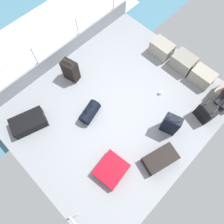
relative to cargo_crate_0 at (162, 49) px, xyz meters
name	(u,v)px	position (x,y,z in m)	size (l,w,h in m)	color
ground_plane	(117,107)	(0.30, -2.11, -0.24)	(4.40, 5.20, 0.06)	gray
gunwale_port	(61,54)	(-1.87, -2.11, 0.02)	(0.06, 5.20, 0.45)	gray
railing_port	(56,39)	(-1.87, -2.11, 0.57)	(0.04, 4.20, 1.02)	silver
sea_wake	(37,40)	(-3.30, -2.11, -0.55)	(12.00, 12.00, 0.01)	teal
cargo_crate_0	(162,49)	(0.00, 0.00, 0.00)	(0.64, 0.42, 0.41)	gray
cargo_crate_1	(183,62)	(0.70, 0.07, 0.00)	(0.63, 0.47, 0.40)	gray
cargo_crate_2	(202,77)	(1.35, 0.04, -0.01)	(0.62, 0.40, 0.39)	#9E9989
suitcase_0	(29,123)	(-0.89, -3.97, -0.07)	(0.70, 0.92, 0.28)	black
suitcase_1	(205,113)	(2.00, -0.81, 0.05)	(0.47, 0.35, 0.72)	black
suitcase_2	(171,124)	(1.60, -1.68, 0.13)	(0.42, 0.31, 0.87)	black
suitcase_3	(111,170)	(1.31, -3.35, -0.10)	(0.66, 0.73, 0.21)	#B70C1E
suitcase_4	(160,159)	(1.94, -2.41, -0.08)	(0.62, 0.84, 0.26)	black
suitcase_5	(71,71)	(-1.19, -2.33, 0.11)	(0.44, 0.33, 0.73)	black
duffel_bag	(90,112)	(-0.03, -2.74, -0.05)	(0.44, 0.63, 0.45)	black
paper_cup	(160,93)	(0.84, -1.03, -0.16)	(0.08, 0.08, 0.10)	white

